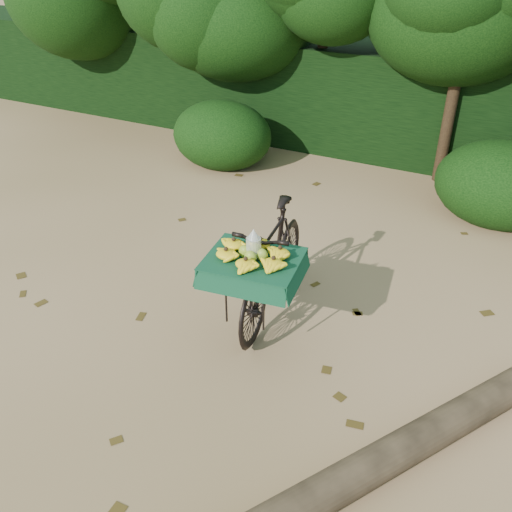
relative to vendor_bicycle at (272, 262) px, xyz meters
The scene contains 7 objects.
ground 1.12m from the vendor_bicycle, 66.46° to the right, with size 80.00×80.00×0.00m, color tan.
vendor_bicycle is the anchor object (origin of this frame).
fallen_log 2.25m from the vendor_bicycle, 41.35° to the right, with size 0.28×0.28×3.92m, color brown.
hedge_backdrop 5.46m from the vendor_bicycle, 86.04° to the left, with size 26.00×1.80×1.80m, color black.
tree_row 4.85m from the vendor_bicycle, 93.38° to the left, with size 14.50×2.00×4.00m, color black, non-canonical shape.
bush_clumps 3.55m from the vendor_bicycle, 75.70° to the left, with size 8.80×1.70×0.90m, color black, non-canonical shape.
leaf_litter 0.74m from the vendor_bicycle, 29.56° to the right, with size 7.00×7.30×0.01m, color #463412, non-canonical shape.
Camera 1 is at (1.65, -3.40, 3.58)m, focal length 38.00 mm.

